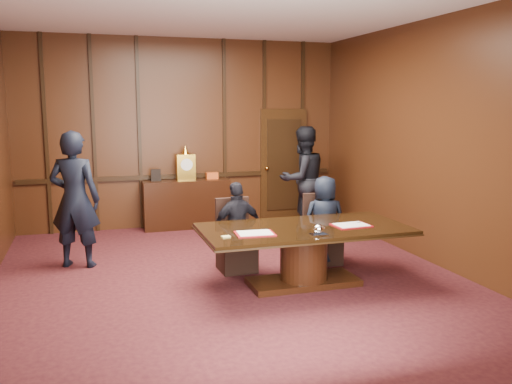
# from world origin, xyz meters

# --- Properties ---
(room) EXTENTS (7.00, 7.04, 3.50)m
(room) POSITION_xyz_m (0.07, 0.14, 1.72)
(room) COLOR black
(room) RESTS_ON ground
(sideboard) EXTENTS (1.60, 0.45, 1.54)m
(sideboard) POSITION_xyz_m (0.00, 3.26, 0.49)
(sideboard) COLOR black
(sideboard) RESTS_ON ground
(conference_table) EXTENTS (2.62, 1.32, 0.76)m
(conference_table) POSITION_xyz_m (0.84, -0.45, 0.51)
(conference_table) COLOR black
(conference_table) RESTS_ON ground
(folder_left) EXTENTS (0.49, 0.37, 0.02)m
(folder_left) POSITION_xyz_m (0.13, -0.63, 0.77)
(folder_left) COLOR maroon
(folder_left) RESTS_ON conference_table
(folder_right) EXTENTS (0.48, 0.36, 0.02)m
(folder_right) POSITION_xyz_m (1.43, -0.57, 0.77)
(folder_right) COLOR maroon
(folder_right) RESTS_ON conference_table
(inkstand) EXTENTS (0.20, 0.14, 0.12)m
(inkstand) POSITION_xyz_m (0.84, -0.90, 0.81)
(inkstand) COLOR white
(inkstand) RESTS_ON conference_table
(notepad) EXTENTS (0.11, 0.08, 0.01)m
(notepad) POSITION_xyz_m (-0.24, -0.68, 0.77)
(notepad) COLOR #F1DE76
(notepad) RESTS_ON conference_table
(chair_left) EXTENTS (0.50, 0.50, 0.99)m
(chair_left) POSITION_xyz_m (0.19, 0.43, 0.29)
(chair_left) COLOR black
(chair_left) RESTS_ON ground
(chair_right) EXTENTS (0.53, 0.53, 0.99)m
(chair_right) POSITION_xyz_m (1.49, 0.43, 0.29)
(chair_right) COLOR black
(chair_right) RESTS_ON ground
(signatory_left) EXTENTS (0.77, 0.40, 1.25)m
(signatory_left) POSITION_xyz_m (0.19, 0.35, 0.62)
(signatory_left) COLOR black
(signatory_left) RESTS_ON ground
(signatory_right) EXTENTS (0.68, 0.49, 1.28)m
(signatory_right) POSITION_xyz_m (1.49, 0.35, 0.64)
(signatory_right) COLOR black
(signatory_right) RESTS_ON ground
(witness_left) EXTENTS (0.82, 0.68, 1.94)m
(witness_left) POSITION_xyz_m (-1.93, 1.27, 0.97)
(witness_left) COLOR black
(witness_left) RESTS_ON ground
(witness_right) EXTENTS (1.06, 0.91, 1.91)m
(witness_right) POSITION_xyz_m (1.96, 2.34, 0.95)
(witness_right) COLOR black
(witness_right) RESTS_ON ground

